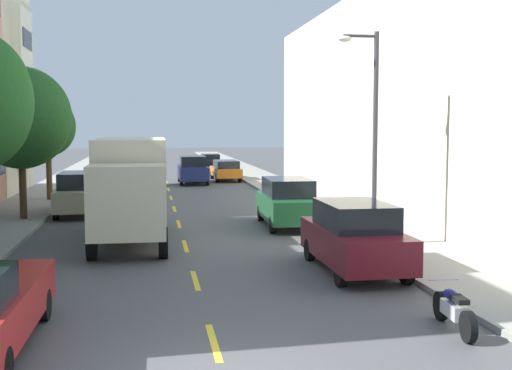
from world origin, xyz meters
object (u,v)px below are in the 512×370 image
street_lamp (371,123)px  parked_motorcycle (454,310)px  delivery_box_truck (131,184)px  parked_suv_forest (288,202)px  parked_suv_champagne (80,193)px  parked_sedan_black (210,161)px  moving_navy_sedan (193,169)px  parked_hatchback_sky (112,163)px  parked_wagon_orange (226,170)px  street_tree_farthest (48,127)px  street_tree_third (21,118)px  parked_suv_burgundy (355,236)px

street_lamp → parked_motorcycle: bearing=-97.9°
street_lamp → parked_motorcycle: size_ratio=3.36×
delivery_box_truck → parked_suv_forest: (6.09, 2.32, -1.01)m
parked_suv_champagne → parked_sedan_black: 31.18m
parked_suv_champagne → moving_navy_sedan: bearing=68.3°
street_lamp → parked_suv_champagne: bearing=135.6°
parked_hatchback_sky → parked_wagon_orange: same height
street_tree_farthest → parked_sedan_black: bearing=66.4°
moving_navy_sedan → street_lamp: bearing=-80.7°
parked_suv_champagne → parked_suv_forest: size_ratio=1.00×
parked_motorcycle → street_tree_farthest: bearing=114.9°
parked_suv_forest → street_tree_farthest: bearing=136.2°
parked_suv_forest → parked_hatchback_sky: size_ratio=1.21×
street_tree_third → moving_navy_sedan: bearing=64.6°
parked_suv_forest → parked_suv_burgundy: bearing=-89.1°
street_tree_farthest → parked_suv_champagne: 6.49m
street_tree_farthest → parked_suv_forest: 15.12m
parked_wagon_orange → parked_suv_burgundy: parked_suv_burgundy is taller
parked_suv_forest → parked_wagon_orange: size_ratio=1.02×
street_tree_farthest → parked_hatchback_sky: 22.69m
street_tree_third → parked_hatchback_sky: (1.99, 29.70, -3.60)m
street_lamp → parked_hatchback_sky: size_ratio=1.71×
delivery_box_truck → parked_sedan_black: (6.15, 37.18, -1.25)m
street_tree_third → street_tree_farthest: bearing=90.0°
delivery_box_truck → parked_suv_burgundy: (6.23, -6.01, -1.01)m
street_tree_farthest → parked_wagon_orange: (10.74, 12.01, -3.16)m
moving_navy_sedan → parked_hatchback_sky: bearing=116.6°
delivery_box_truck → street_tree_third: bearing=131.2°
moving_navy_sedan → street_tree_third: bearing=-115.4°
street_tree_third → parked_motorcycle: size_ratio=3.09×
delivery_box_truck → parked_hatchback_sky: size_ratio=1.98×
street_lamp → parked_suv_burgundy: 4.73m
parked_suv_forest → parked_sedan_black: (0.05, 34.86, -0.24)m
delivery_box_truck → moving_navy_sedan: delivery_box_truck is taller
street_tree_farthest → parked_motorcycle: (11.15, -24.02, -3.56)m
delivery_box_truck → parked_motorcycle: 13.27m
parked_sedan_black → moving_navy_sedan: 14.87m
street_tree_farthest → street_lamp: (12.35, -15.40, 0.16)m
parked_sedan_black → parked_suv_champagne: bearing=-106.1°
street_lamp → parked_suv_burgundy: bearing=-115.4°
street_tree_third → parked_suv_forest: size_ratio=1.31×
street_tree_farthest → street_tree_third: bearing=-90.0°
street_tree_farthest → parked_suv_burgundy: street_tree_farthest is taller
parked_suv_burgundy → parked_suv_champagne: bearing=123.4°
parked_sedan_black → parked_suv_burgundy: bearing=-89.9°
street_tree_farthest → parked_motorcycle: 26.72m
parked_suv_champagne → parked_hatchback_sky: (-0.11, 27.74, -0.23)m
street_tree_farthest → parked_suv_burgundy: (10.83, -18.60, -2.98)m
parked_wagon_orange → parked_motorcycle: parked_wagon_orange is taller
parked_suv_forest → parked_hatchback_sky: bearing=104.9°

